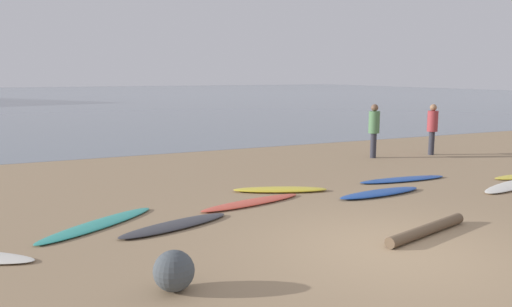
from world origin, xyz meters
name	(u,v)px	position (x,y,z in m)	size (l,w,h in m)	color
ground_plane	(191,159)	(0.00, 10.00, -0.10)	(120.00, 120.00, 0.20)	#997C5B
ocean_water	(65,96)	(0.00, 60.83, 0.00)	(140.00, 100.00, 0.01)	slate
surfboard_1	(98,224)	(-3.90, 3.21, 0.03)	(2.61, 0.51, 0.06)	teal
surfboard_2	(175,225)	(-2.67, 2.56, 0.04)	(2.21, 0.52, 0.08)	#333338
surfboard_3	(252,202)	(-0.77, 3.47, 0.04)	(2.45, 0.46, 0.07)	#D84C38
surfboard_4	(280,189)	(0.30, 4.23, 0.05)	(2.18, 0.51, 0.09)	yellow
surfboard_5	(380,193)	(2.17, 2.99, 0.05)	(2.24, 0.50, 0.09)	#1E479E
surfboard_6	(403,179)	(3.68, 3.98, 0.03)	(2.50, 0.47, 0.07)	#1E479E
surfboard_7	(512,185)	(5.57, 2.33, 0.04)	(2.52, 0.54, 0.07)	silver
person_0	(374,126)	(5.23, 7.20, 1.02)	(0.35, 0.35, 1.73)	#2D2D38
person_1	(432,125)	(7.40, 6.90, 1.00)	(0.34, 0.34, 1.70)	#2D2D38
driftwood_log	(427,230)	(1.05, 0.35, 0.09)	(0.19, 0.19, 2.13)	brown
beach_rock_near	(174,271)	(-3.41, -0.02, 0.26)	(0.52, 0.52, 0.52)	#454C51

